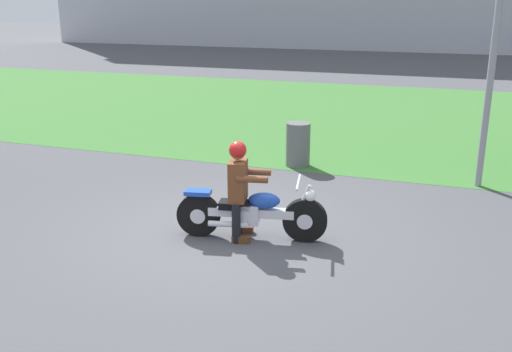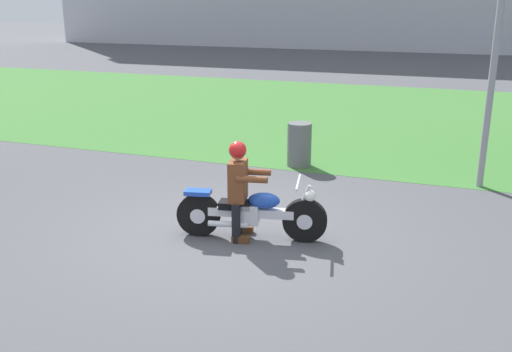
{
  "view_description": "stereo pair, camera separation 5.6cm",
  "coord_description": "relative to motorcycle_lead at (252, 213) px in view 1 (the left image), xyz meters",
  "views": [
    {
      "loc": [
        2.89,
        -6.98,
        3.21
      ],
      "look_at": [
        0.34,
        0.19,
        0.85
      ],
      "focal_mm": 40.33,
      "sensor_mm": 36.0,
      "label": 1
    },
    {
      "loc": [
        2.94,
        -6.96,
        3.21
      ],
      "look_at": [
        0.34,
        0.19,
        0.85
      ],
      "focal_mm": 40.33,
      "sensor_mm": 36.0,
      "label": 2
    }
  ],
  "objects": [
    {
      "name": "grass_verge",
      "position": [
        -0.34,
        9.34,
        -0.38
      ],
      "size": [
        60.0,
        12.0,
        0.01
      ],
      "primitive_type": "cube",
      "color": "#3D7533",
      "rests_on": "ground"
    },
    {
      "name": "rider_lead",
      "position": [
        -0.17,
        -0.03,
        0.43
      ],
      "size": [
        0.61,
        0.54,
        1.38
      ],
      "rotation": [
        0.0,
        0.0,
        0.2
      ],
      "color": "black",
      "rests_on": "ground"
    },
    {
      "name": "ground",
      "position": [
        -0.34,
        0.01,
        -0.38
      ],
      "size": [
        120.0,
        120.0,
        0.0
      ],
      "primitive_type": "plane",
      "color": "#4C4C51"
    },
    {
      "name": "trash_can",
      "position": [
        -0.37,
        3.72,
        0.06
      ],
      "size": [
        0.48,
        0.48,
        0.87
      ],
      "primitive_type": "cylinder",
      "color": "#595E5B",
      "rests_on": "ground"
    },
    {
      "name": "motorcycle_lead",
      "position": [
        0.0,
        0.0,
        0.0
      ],
      "size": [
        2.08,
        0.75,
        0.86
      ],
      "rotation": [
        0.0,
        0.0,
        0.2
      ],
      "color": "black",
      "rests_on": "ground"
    }
  ]
}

